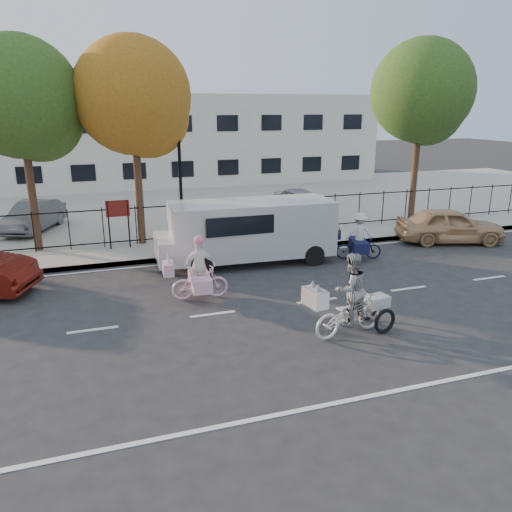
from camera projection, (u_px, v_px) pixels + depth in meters
name	position (u px, v px, depth m)	size (l,w,h in m)	color
ground	(213.00, 314.00, 13.04)	(120.00, 120.00, 0.00)	#333334
road_markings	(213.00, 314.00, 13.04)	(60.00, 9.52, 0.01)	silver
curb	(178.00, 258.00, 17.60)	(60.00, 0.10, 0.15)	#A8A399
sidewalk	(173.00, 250.00, 18.56)	(60.00, 2.20, 0.15)	#A8A399
parking_lot	(145.00, 207.00, 26.64)	(60.00, 15.60, 0.15)	#A8A399
iron_fence	(168.00, 223.00, 19.32)	(58.00, 0.06, 1.50)	black
building	(126.00, 140.00, 34.87)	(34.00, 10.00, 6.00)	silver
lamppost	(180.00, 166.00, 18.47)	(0.36, 0.36, 4.33)	black
street_sign	(118.00, 215.00, 18.24)	(0.85, 0.06, 1.80)	black
zebra_trike	(350.00, 304.00, 11.71)	(2.35, 1.14, 2.01)	white
unicorn_bike	(199.00, 276.00, 13.92)	(1.83, 1.28, 1.84)	#F9BED7
bull_bike	(358.00, 241.00, 17.62)	(1.85, 1.31, 1.67)	black
white_van	(249.00, 229.00, 17.04)	(6.10, 2.29, 2.14)	silver
gold_sedan	(450.00, 225.00, 19.77)	(1.65, 4.10, 1.40)	tan
lot_car_c	(34.00, 216.00, 21.08)	(1.31, 3.76, 1.24)	#4D4F55
lot_car_d	(301.00, 201.00, 24.39)	(1.46, 3.63, 1.24)	#9C9DA3
tree_west	(25.00, 104.00, 17.02)	(4.14, 4.14, 7.59)	#442D1D
tree_mid	(137.00, 102.00, 17.91)	(4.19, 4.19, 7.68)	#442D1D
tree_east	(423.00, 96.00, 21.56)	(4.40, 4.40, 8.06)	#442D1D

